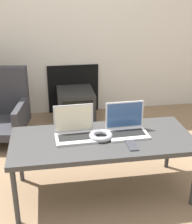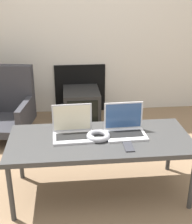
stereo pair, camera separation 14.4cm
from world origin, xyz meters
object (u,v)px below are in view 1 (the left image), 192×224
Objects in this scene: phone at (132,145)px; laptop_right at (126,126)px; laptop_left at (75,130)px; tv at (76,105)px; headphones at (101,136)px.

laptop_right is at bearing 86.57° from phone.
laptop_left is 0.39m from laptop_right.
tv is at bearing 98.60° from phone.
laptop_left is at bearing -95.67° from tv.
phone is at bearing -81.40° from tv.
laptop_left is 0.61× the size of tv.
tv is (-0.26, 1.40, -0.35)m from laptop_right.
headphones is (0.19, -0.06, -0.03)m from laptop_left.
phone is at bearing -37.24° from headphones.
headphones is 1.49m from tv.
tv is (-0.24, 1.61, -0.30)m from phone.
laptop_left is 1.00× the size of laptop_right.
laptop_left is at bearing 151.15° from phone.
headphones reaches higher than tv.
laptop_right reaches higher than phone.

